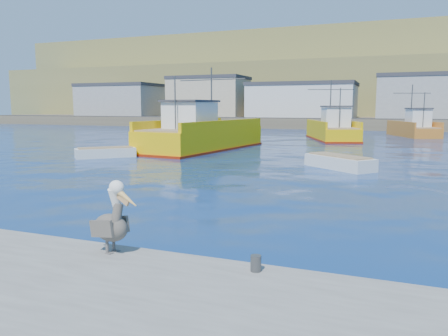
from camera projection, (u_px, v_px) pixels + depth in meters
The scene contains 9 objects.
ground at pixel (189, 232), 12.28m from camera, with size 260.00×260.00×0.00m, color #071653.
dock_bollards at pixel (142, 248), 8.84m from camera, with size 36.20×0.20×0.30m.
far_shore at pixel (374, 85), 111.87m from camera, with size 200.00×81.00×24.00m.
trawler_yellow_a at pixel (202, 135), 35.65m from camera, with size 6.37×14.07×6.81m.
trawler_yellow_b at pixel (332, 131), 46.24m from camera, with size 7.06×11.09×6.41m.
boat_orange at pixel (414, 128), 51.37m from camera, with size 5.97×9.05×6.10m.
skiff_left at pixel (105, 153), 30.31m from camera, with size 3.83×3.81×0.87m.
skiff_mid at pixel (339, 163), 24.80m from camera, with size 4.28×3.95×0.94m.
pelican at pixel (112, 222), 8.94m from camera, with size 1.24×0.65×1.53m.
Camera 1 is at (5.22, -10.75, 3.49)m, focal length 35.00 mm.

